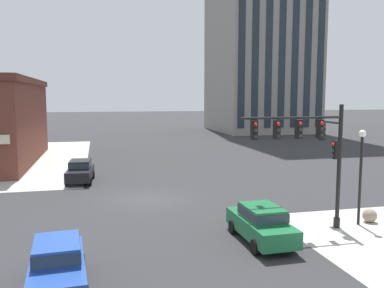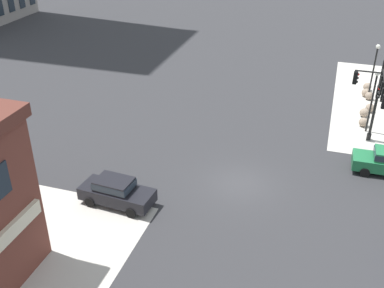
{
  "view_description": "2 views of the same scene",
  "coord_description": "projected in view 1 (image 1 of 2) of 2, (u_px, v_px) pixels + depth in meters",
  "views": [
    {
      "loc": [
        -2.93,
        -25.48,
        6.51
      ],
      "look_at": [
        3.51,
        2.06,
        3.24
      ],
      "focal_mm": 38.11,
      "sensor_mm": 36.0,
      "label": 1
    },
    {
      "loc": [
        -24.14,
        -4.47,
        16.53
      ],
      "look_at": [
        -0.65,
        3.01,
        2.73
      ],
      "focal_mm": 43.23,
      "sensor_mm": 36.0,
      "label": 2
    }
  ],
  "objects": [
    {
      "name": "ground_plane",
      "position": [
        146.0,
        199.0,
        26.06
      ],
      "size": [
        320.0,
        320.0,
        0.0
      ],
      "primitive_type": "plane",
      "color": "#2D2D30"
    },
    {
      "name": "traffic_signal_main",
      "position": [
        314.0,
        146.0,
        19.82
      ],
      "size": [
        5.33,
        2.09,
        6.16
      ],
      "color": "black",
      "rests_on": "ground"
    },
    {
      "name": "bollard_sphere_curb_a",
      "position": [
        370.0,
        216.0,
        21.24
      ],
      "size": [
        0.73,
        0.73,
        0.73
      ],
      "primitive_type": "sphere",
      "color": "gray",
      "rests_on": "ground"
    },
    {
      "name": "street_lamp_corner_near",
      "position": [
        361.0,
        165.0,
        20.54
      ],
      "size": [
        0.36,
        0.36,
        4.88
      ],
      "color": "black",
      "rests_on": "ground"
    },
    {
      "name": "car_main_northbound_near",
      "position": [
        80.0,
        170.0,
        31.29
      ],
      "size": [
        2.14,
        4.52,
        1.68
      ],
      "color": "black",
      "rests_on": "ground"
    },
    {
      "name": "car_main_southbound_near",
      "position": [
        57.0,
        264.0,
        13.74
      ],
      "size": [
        2.13,
        4.52,
        1.68
      ],
      "color": "#23479E",
      "rests_on": "ground"
    },
    {
      "name": "car_main_southbound_far",
      "position": [
        261.0,
        222.0,
        18.29
      ],
      "size": [
        1.97,
        4.44,
        1.68
      ],
      "color": "#1E6B3D",
      "rests_on": "ground"
    }
  ]
}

